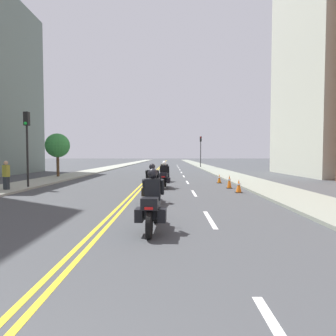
# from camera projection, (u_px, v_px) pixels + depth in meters

# --- Properties ---
(ground_plane) EXTENTS (264.00, 264.00, 0.00)m
(ground_plane) POSITION_uv_depth(u_px,v_px,m) (160.00, 167.00, 48.72)
(ground_plane) COLOR #404246
(sidewalk_left) EXTENTS (2.94, 144.00, 0.12)m
(sidewalk_left) POSITION_uv_depth(u_px,v_px,m) (116.00, 166.00, 48.80)
(sidewalk_left) COLOR #9B9F90
(sidewalk_left) RESTS_ON ground
(sidewalk_right) EXTENTS (2.94, 144.00, 0.12)m
(sidewalk_right) POSITION_uv_depth(u_px,v_px,m) (204.00, 167.00, 48.63)
(sidewalk_right) COLOR gray
(sidewalk_right) RESTS_ON ground
(centreline_yellow_inner) EXTENTS (0.12, 132.00, 0.01)m
(centreline_yellow_inner) POSITION_uv_depth(u_px,v_px,m) (159.00, 167.00, 48.72)
(centreline_yellow_inner) COLOR yellow
(centreline_yellow_inner) RESTS_ON ground
(centreline_yellow_outer) EXTENTS (0.12, 132.00, 0.01)m
(centreline_yellow_outer) POSITION_uv_depth(u_px,v_px,m) (161.00, 167.00, 48.72)
(centreline_yellow_outer) COLOR yellow
(centreline_yellow_outer) RESTS_ON ground
(lane_dashes_white) EXTENTS (0.14, 56.40, 0.01)m
(lane_dashes_white) POSITION_uv_depth(u_px,v_px,m) (182.00, 174.00, 29.71)
(lane_dashes_white) COLOR silver
(lane_dashes_white) RESTS_ON ground
(motorcycle_0) EXTENTS (0.78, 2.28, 1.64)m
(motorcycle_0) POSITION_uv_depth(u_px,v_px,m) (152.00, 206.00, 7.35)
(motorcycle_0) COLOR black
(motorcycle_0) RESTS_ON ground
(motorcycle_1) EXTENTS (0.77, 2.26, 1.64)m
(motorcycle_1) POSITION_uv_depth(u_px,v_px,m) (152.00, 187.00, 11.80)
(motorcycle_1) COLOR black
(motorcycle_1) RESTS_ON ground
(motorcycle_2) EXTENTS (0.78, 2.12, 1.62)m
(motorcycle_2) POSITION_uv_depth(u_px,v_px,m) (164.00, 177.00, 17.01)
(motorcycle_2) COLOR black
(motorcycle_2) RESTS_ON ground
(motorcycle_3) EXTENTS (0.77, 2.08, 1.57)m
(motorcycle_3) POSITION_uv_depth(u_px,v_px,m) (164.00, 173.00, 21.40)
(motorcycle_3) COLOR black
(motorcycle_3) RESTS_ON ground
(traffic_cone_0) EXTENTS (0.36, 0.36, 0.72)m
(traffic_cone_0) POSITION_uv_depth(u_px,v_px,m) (239.00, 186.00, 14.96)
(traffic_cone_0) COLOR black
(traffic_cone_0) RESTS_ON ground
(traffic_cone_1) EXTENTS (0.33, 0.33, 0.82)m
(traffic_cone_1) POSITION_uv_depth(u_px,v_px,m) (229.00, 182.00, 16.93)
(traffic_cone_1) COLOR black
(traffic_cone_1) RESTS_ON ground
(traffic_cone_2) EXTENTS (0.34, 0.34, 0.65)m
(traffic_cone_2) POSITION_uv_depth(u_px,v_px,m) (219.00, 179.00, 20.17)
(traffic_cone_2) COLOR black
(traffic_cone_2) RESTS_ON ground
(traffic_light_near) EXTENTS (0.28, 0.38, 4.54)m
(traffic_light_near) POSITION_uv_depth(u_px,v_px,m) (27.00, 136.00, 16.59)
(traffic_light_near) COLOR black
(traffic_light_near) RESTS_ON ground
(traffic_light_far) EXTENTS (0.28, 0.38, 4.99)m
(traffic_light_far) POSITION_uv_depth(u_px,v_px,m) (201.00, 146.00, 44.70)
(traffic_light_far) COLOR black
(traffic_light_far) RESTS_ON ground
(pedestrian_0) EXTENTS (0.42, 0.35, 1.69)m
(pedestrian_0) POSITION_uv_depth(u_px,v_px,m) (6.00, 176.00, 15.37)
(pedestrian_0) COLOR #262D34
(pedestrian_0) RESTS_ON ground
(street_tree_0) EXTENTS (2.11, 2.11, 3.92)m
(street_tree_0) POSITION_uv_depth(u_px,v_px,m) (58.00, 146.00, 24.87)
(street_tree_0) COLOR #4D3723
(street_tree_0) RESTS_ON ground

